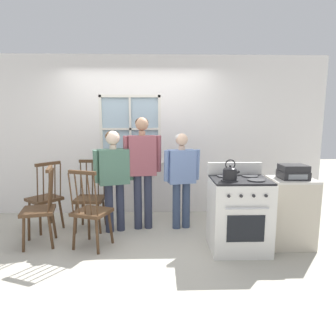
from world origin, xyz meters
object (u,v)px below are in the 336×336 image
object	(u,v)px
stereo	(293,172)
stove	(239,213)
person_teen_center	(142,163)
side_counter	(290,212)
chair_center_cluster	(91,212)
person_adult_right	(182,173)
chair_near_stove	(40,210)
chair_by_window	(45,199)
chair_near_wall	(90,199)
kettle	(230,173)
potted_plant	(119,159)
person_elderly_left	(114,172)

from	to	relation	value
stereo	stove	bearing A→B (deg)	-172.54
person_teen_center	side_counter	distance (m)	2.14
chair_center_cluster	stove	distance (m)	1.89
person_adult_right	chair_near_stove	bearing A→B (deg)	-175.78
chair_by_window	stereo	xyz separation A→B (m)	(3.42, -0.67, 0.52)
chair_near_wall	side_counter	size ratio (longest dim) A/B	1.16
kettle	chair_near_stove	bearing A→B (deg)	172.06
kettle	potted_plant	bearing A→B (deg)	133.25
chair_near_wall	person_elderly_left	xyz separation A→B (m)	(0.38, -0.11, 0.43)
person_elderly_left	side_counter	xyz separation A→B (m)	(2.37, -0.55, -0.45)
chair_by_window	chair_near_wall	distance (m)	0.67
kettle	stereo	world-z (taller)	kettle
chair_near_stove	potted_plant	world-z (taller)	potted_plant
stove	side_counter	xyz separation A→B (m)	(0.71, 0.11, -0.02)
chair_center_cluster	person_elderly_left	xyz separation A→B (m)	(0.22, 0.56, 0.43)
chair_near_wall	stove	bearing A→B (deg)	-17.51
chair_near_wall	chair_near_stove	size ratio (longest dim) A/B	1.00
chair_by_window	chair_center_cluster	xyz separation A→B (m)	(0.83, -0.66, 0.00)
chair_near_stove	stereo	distance (m)	3.32
chair_by_window	potted_plant	size ratio (longest dim) A/B	4.36
chair_center_cluster	kettle	bearing A→B (deg)	-166.19
stove	stereo	bearing A→B (deg)	7.46
stove	stereo	distance (m)	0.88
chair_near_stove	person_teen_center	distance (m)	1.53
chair_near_wall	stereo	xyz separation A→B (m)	(2.75, -0.68, 0.52)
chair_by_window	chair_near_stove	xyz separation A→B (m)	(0.14, -0.56, 0.00)
person_teen_center	person_adult_right	size ratio (longest dim) A/B	1.16
stove	chair_center_cluster	bearing A→B (deg)	176.91
chair_by_window	stove	size ratio (longest dim) A/B	0.96
chair_near_stove	potted_plant	size ratio (longest dim) A/B	4.36
chair_by_window	person_adult_right	distance (m)	2.08
chair_near_wall	potted_plant	size ratio (longest dim) A/B	4.36
chair_center_cluster	person_elderly_left	distance (m)	0.74
chair_by_window	person_teen_center	size ratio (longest dim) A/B	0.62
person_adult_right	side_counter	size ratio (longest dim) A/B	1.60
chair_near_wall	stove	distance (m)	2.18
chair_near_wall	chair_center_cluster	world-z (taller)	same
person_teen_center	kettle	world-z (taller)	person_teen_center
side_counter	stereo	xyz separation A→B (m)	(0.00, -0.02, 0.54)
chair_by_window	potted_plant	bearing A→B (deg)	165.72
chair_near_stove	kettle	xyz separation A→B (m)	(2.41, -0.34, 0.55)
chair_near_stove	potted_plant	distance (m)	1.64
person_teen_center	kettle	size ratio (longest dim) A/B	6.78
chair_by_window	chair_near_stove	bearing A→B (deg)	54.15
person_elderly_left	stereo	xyz separation A→B (m)	(2.37, -0.57, 0.09)
chair_near_wall	chair_near_stove	distance (m)	0.77
chair_center_cluster	kettle	world-z (taller)	kettle
chair_near_stove	kettle	bearing A→B (deg)	69.34
chair_center_cluster	stove	world-z (taller)	stove
chair_center_cluster	potted_plant	xyz separation A→B (m)	(0.19, 1.40, 0.50)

